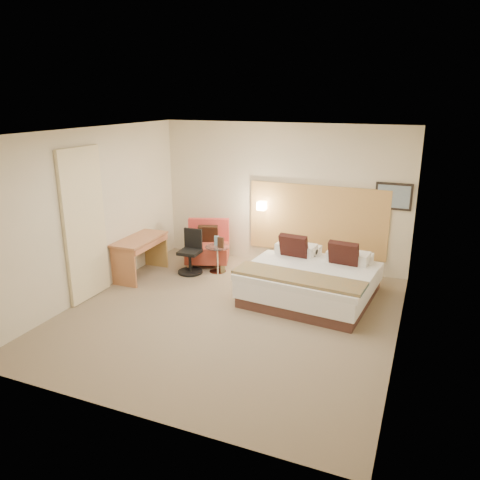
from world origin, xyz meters
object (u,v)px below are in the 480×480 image
at_px(side_table, 218,258).
at_px(lounge_chair, 208,247).
at_px(desk, 141,246).
at_px(bed, 312,279).
at_px(desk_chair, 191,255).

bearing_deg(side_table, lounge_chair, 135.35).
bearing_deg(desk, bed, 4.42).
bearing_deg(bed, lounge_chair, 160.10).
xyz_separation_m(lounge_chair, side_table, (0.39, -0.38, -0.06)).
distance_m(lounge_chair, desk_chair, 0.58).
bearing_deg(lounge_chair, desk, -127.27).
bearing_deg(side_table, bed, -13.16).
bearing_deg(desk, side_table, 29.62).
xyz_separation_m(bed, desk, (-3.09, -0.24, 0.26)).
height_order(bed, desk, bed).
distance_m(bed, lounge_chair, 2.43).
bearing_deg(side_table, desk, -150.38).
height_order(side_table, desk, desk).
height_order(lounge_chair, desk_chair, lounge_chair).
bearing_deg(desk, desk_chair, 33.27).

